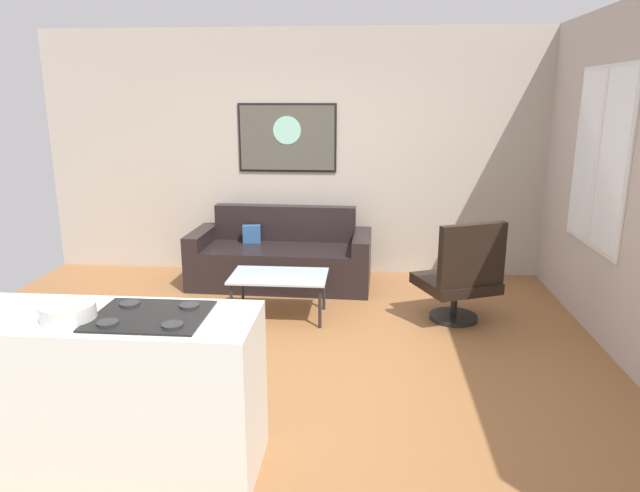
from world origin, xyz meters
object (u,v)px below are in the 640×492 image
coffee_table (279,279)px  wall_painting (287,138)px  couch (281,259)px  mixing_bowl (68,312)px  armchair (461,277)px

coffee_table → wall_painting: (-0.12, 1.53, 1.21)m
couch → mixing_bowl: bearing=-100.0°
armchair → coffee_table: bearing=180.0°
coffee_table → mixing_bowl: size_ratio=3.22×
armchair → wall_painting: size_ratio=0.86×
couch → armchair: armchair is taller
coffee_table → armchair: armchair is taller
coffee_table → wall_painting: wall_painting is taller
armchair → couch: bearing=151.2°
mixing_bowl → wall_painting: 4.04m
wall_painting → mixing_bowl: bearing=-98.9°
mixing_bowl → wall_painting: wall_painting is taller
armchair → mixing_bowl: (-2.42, -2.41, 0.51)m
coffee_table → wall_painting: bearing=94.4°
coffee_table → armchair: 1.69m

